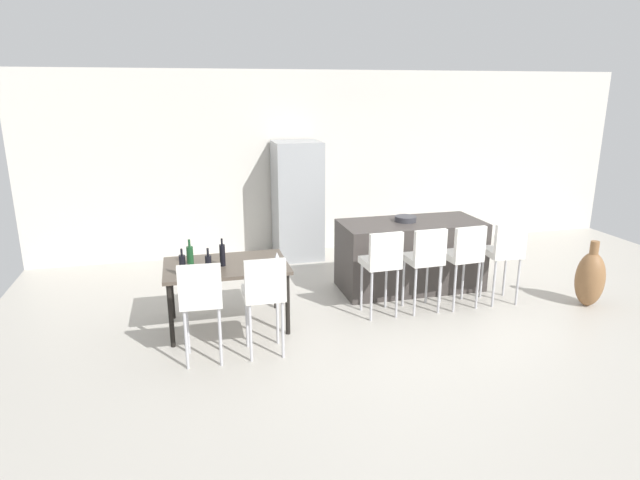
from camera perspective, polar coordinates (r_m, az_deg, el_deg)
The scene contains 18 objects.
ground_plane at distance 6.78m, azimuth 9.46°, elevation -7.07°, with size 10.00×10.00×0.00m, color #ADA89E.
back_wall at distance 8.97m, azimuth 2.58°, elevation 8.36°, with size 10.00×0.12×2.90m, color beige.
kitchen_island at distance 7.29m, azimuth 9.58°, elevation -1.58°, with size 1.88×0.84×0.92m, color #383330.
bar_chair_left at distance 6.24m, azimuth 6.62°, elevation -2.14°, with size 0.41×0.41×1.05m.
bar_chair_middle at distance 6.45m, azimuth 11.14°, elevation -1.74°, with size 0.41×0.41×1.05m.
bar_chair_right at distance 6.69m, azimuth 15.10°, elevation -1.38°, with size 0.42×0.42×1.05m.
bar_chair_far at distance 6.97m, azimuth 19.10°, elevation -1.01°, with size 0.43×0.43×1.05m.
dining_table at distance 6.04m, azimuth -9.96°, elevation -3.16°, with size 1.35×0.87×0.74m.
dining_chair_near at distance 5.27m, azimuth -12.57°, elevation -5.88°, with size 0.42×0.42×1.05m.
dining_chair_far at distance 5.31m, azimuth -5.96°, elevation -5.37°, with size 0.40×0.40×1.05m.
wine_bottle_near at distance 6.07m, azimuth -13.68°, elevation -1.54°, with size 0.07×0.07×0.28m.
wine_bottle_left at distance 5.70m, azimuth -14.44°, elevation -2.62°, with size 0.07×0.07×0.30m.
wine_bottle_inner at distance 5.93m, azimuth -10.35°, elevation -1.56°, with size 0.06×0.06×0.31m.
wine_bottle_right at distance 5.62m, azimuth -11.78°, elevation -2.69°, with size 0.07×0.07×0.31m.
wine_glass_middle at distance 5.80m, azimuth -4.60°, elevation -1.77°, with size 0.07×0.07×0.17m.
refrigerator at distance 8.41m, azimuth -2.42°, elevation 4.20°, with size 0.72×0.68×1.84m, color #939699.
fruit_bowl at distance 7.16m, azimuth 9.09°, elevation 2.25°, with size 0.28×0.28×0.07m, color #333338.
floor_vase at distance 7.41m, azimuth 26.81°, elevation -3.69°, with size 0.34×0.34×0.83m.
Camera 1 is at (-2.62, -5.68, 2.61)m, focal length 30.05 mm.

